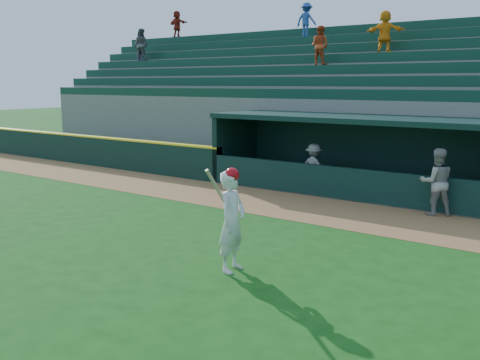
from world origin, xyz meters
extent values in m
plane|color=#144A12|center=(0.00, 0.00, 0.00)|extent=(120.00, 120.00, 0.00)
cube|color=olive|center=(0.00, 4.90, 0.01)|extent=(40.00, 3.00, 0.01)
cube|color=black|center=(-12.25, 6.55, 0.60)|extent=(15.50, 0.30, 1.20)
cube|color=yellow|center=(-12.25, 6.55, 1.23)|extent=(15.50, 0.32, 0.06)
imported|color=gray|center=(3.10, 6.20, 0.90)|extent=(1.10, 1.03, 1.80)
imported|color=#9E9E99|center=(-1.13, 7.29, 0.77)|extent=(1.06, 0.71, 1.54)
cube|color=slate|center=(0.00, 7.70, 0.02)|extent=(9.00, 2.60, 0.04)
cube|color=black|center=(-4.60, 7.70, 1.15)|extent=(0.20, 2.60, 2.30)
cube|color=black|center=(0.00, 9.00, 1.15)|extent=(9.40, 0.20, 2.30)
cube|color=black|center=(0.00, 7.70, 2.38)|extent=(9.40, 2.80, 0.16)
cube|color=black|center=(0.00, 6.48, 0.50)|extent=(9.00, 0.16, 1.00)
cube|color=brown|center=(0.00, 8.50, 0.25)|extent=(8.40, 0.45, 0.10)
cube|color=slate|center=(0.00, 9.53, 1.46)|extent=(34.00, 0.85, 2.91)
cube|color=#0F3828|center=(0.00, 9.41, 3.09)|extent=(34.00, 0.60, 0.36)
cube|color=slate|center=(0.00, 10.38, 1.68)|extent=(34.00, 0.85, 3.36)
cube|color=#0F3828|center=(0.00, 10.26, 3.54)|extent=(34.00, 0.60, 0.36)
cube|color=slate|center=(0.00, 11.22, 1.91)|extent=(34.00, 0.85, 3.81)
cube|color=#0F3828|center=(0.00, 11.11, 3.99)|extent=(34.00, 0.60, 0.36)
cube|color=slate|center=(0.00, 12.07, 2.13)|extent=(34.00, 0.85, 4.26)
cube|color=#0F3828|center=(0.00, 11.96, 4.44)|extent=(34.00, 0.60, 0.36)
cube|color=slate|center=(0.00, 12.93, 2.35)|extent=(34.00, 0.85, 4.71)
cube|color=#0F3828|center=(0.00, 12.81, 4.89)|extent=(34.00, 0.60, 0.36)
cube|color=slate|center=(0.00, 13.78, 2.58)|extent=(34.00, 0.85, 5.16)
cube|color=#0F3828|center=(0.00, 13.66, 5.34)|extent=(34.00, 0.60, 0.36)
cube|color=slate|center=(0.00, 14.62, 2.80)|extent=(34.00, 0.85, 5.61)
cube|color=#0F3828|center=(0.00, 14.51, 5.79)|extent=(34.00, 0.60, 0.36)
cube|color=slate|center=(0.00, 15.20, 2.80)|extent=(34.50, 0.30, 5.61)
imported|color=maroon|center=(-13.68, 14.53, 6.69)|extent=(1.36, 0.55, 1.43)
imported|color=#4F4F4F|center=(-13.90, 11.97, 5.44)|extent=(0.92, 0.80, 1.64)
imported|color=#8A5EA1|center=(-13.99, 11.97, 5.35)|extent=(0.89, 0.44, 1.47)
imported|color=orange|center=(-0.76, 11.97, 5.40)|extent=(1.49, 0.64, 1.55)
imported|color=#B9411C|center=(-3.05, 11.12, 4.93)|extent=(0.77, 0.62, 1.51)
imported|color=#294996|center=(-5.10, 13.68, 6.27)|extent=(0.99, 0.61, 1.50)
imported|color=silver|center=(1.29, -0.42, 0.95)|extent=(0.55, 0.75, 1.90)
sphere|color=#B50A11|center=(1.29, -0.42, 1.83)|extent=(0.27, 0.27, 0.27)
cylinder|color=tan|center=(1.11, -0.64, 1.60)|extent=(0.18, 0.52, 0.76)
camera|label=1|loc=(7.07, -8.13, 3.49)|focal=40.00mm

